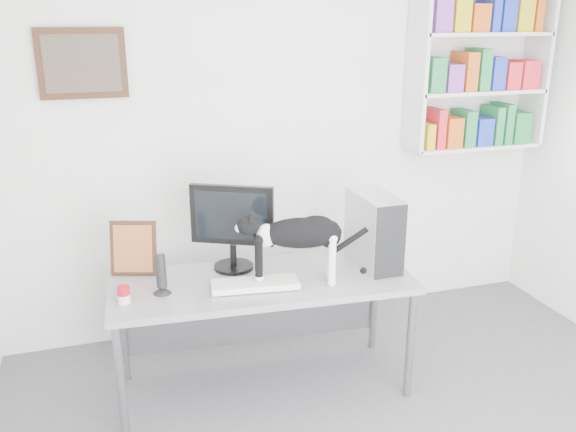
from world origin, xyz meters
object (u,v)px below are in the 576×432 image
Objects in this scene: bookshelf at (479,63)px; cat at (298,250)px; leaning_print at (133,247)px; speaker at (161,274)px; desk at (263,335)px; keyboard at (255,284)px; soup_can at (124,295)px; monitor at (232,227)px; pc_tower at (374,230)px.

bookshelf is 2.06m from cat.
speaker is at bearing -52.18° from leaning_print.
leaning_print is (-0.69, 0.31, 0.53)m from desk.
cat reaches higher than leaning_print.
speaker is at bearing 178.57° from keyboard.
speaker is 2.40× the size of soup_can.
desk is 0.60m from cat.
cat is at bearing -19.11° from monitor.
bookshelf reaches higher than cat.
desk is 0.67m from monitor.
leaning_print is 0.50× the size of cat.
pc_tower is (0.83, -0.19, -0.04)m from monitor.
bookshelf is 2.78× the size of pc_tower.
pc_tower reaches higher than soup_can.
monitor is 0.39m from keyboard.
pc_tower is 0.54m from cat.
soup_can is at bearing -164.84° from speaker.
bookshelf is 1.60m from pc_tower.
soup_can is (-0.21, -0.06, -0.07)m from speaker.
pc_tower is at bearing 5.20° from desk.
bookshelf is 2.93m from soup_can.
desk is 3.90× the size of pc_tower.
leaning_print is at bearing -170.76° from bookshelf.
desk is at bearing 60.16° from keyboard.
cat is at bearing -153.07° from bookshelf.
monitor is 1.19× the size of pc_tower.
soup_can is (-1.48, -0.09, -0.17)m from pc_tower.
pc_tower is at bearing -0.03° from speaker.
desk is (-1.82, -0.72, -1.49)m from bookshelf.
leaning_print is at bearing 159.71° from desk.
speaker is at bearing -162.93° from bookshelf.
speaker is (-0.45, -0.22, -0.15)m from monitor.
leaning_print is 3.41× the size of soup_can.
cat is (-1.64, -0.83, -0.92)m from bookshelf.
leaning_print reaches higher than keyboard.
monitor is 5.45× the size of soup_can.
bookshelf is at bearing 42.23° from monitor.
monitor is at bearing 107.70° from keyboard.
monitor is 1.09× the size of keyboard.
soup_can is (-0.09, -0.39, -0.12)m from leaning_print.
keyboard is at bearing -1.32° from soup_can.
cat is at bearing -166.35° from pc_tower.
keyboard is 1.47× the size of leaning_print.
monitor is (-1.94, -0.52, -0.86)m from bookshelf.
keyboard is 1.10× the size of pc_tower.
desk is at bearing -178.64° from pc_tower.
pc_tower is 1.91× the size of speaker.
speaker is 0.76m from cat.
pc_tower reaches higher than keyboard.
pc_tower is (0.77, 0.10, 0.20)m from keyboard.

